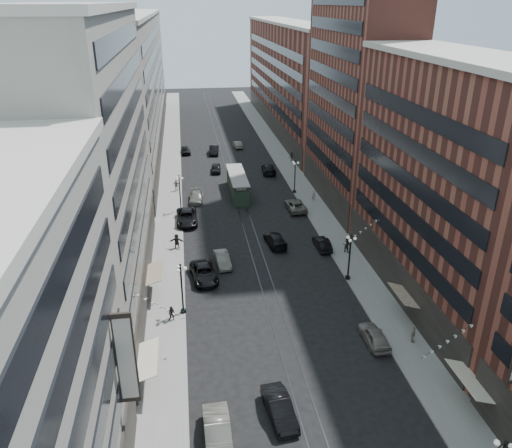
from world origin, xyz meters
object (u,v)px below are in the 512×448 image
lamppost_sw_mid (180,192)px  car_4 (374,336)px  car_12 (269,169)px  pedestrian_8 (313,195)px  streetcar (238,185)px  car_5 (280,408)px  pedestrian_7 (347,245)px  car_13 (216,168)px  lamppost_se_mid (295,175)px  car_9 (186,150)px  car_10 (322,244)px  car_14 (238,144)px  pedestrian_6 (176,185)px  car_extra_0 (222,259)px  lamppost_se_far (350,255)px  lamppost_sw_far (182,287)px  pedestrian_4 (413,334)px  car_8 (196,197)px  pedestrian_2 (172,314)px  car_1 (218,433)px  car_extra_1 (214,150)px  pedestrian_5 (177,241)px  car_7 (187,217)px  car_2 (204,273)px  pedestrian_9 (292,157)px  car_extra_2 (275,240)px

lamppost_sw_mid → car_4: (17.24, -34.29, -2.32)m
car_12 → pedestrian_8: pedestrian_8 is taller
streetcar → car_5: size_ratio=2.42×
streetcar → car_5: bearing=-92.6°
pedestrian_7 → car_13: bearing=-26.9°
lamppost_se_mid → car_9: 31.11m
car_5 → car_10: 28.76m
car_14 → pedestrian_6: bearing=59.7°
lamppost_sw_mid → pedestrian_7: 26.26m
car_9 → pedestrian_6: 22.35m
car_4 → car_extra_0: bearing=-54.9°
lamppost_se_far → car_10: size_ratio=1.28×
lamppost_sw_far → pedestrian_6: lamppost_sw_far is taller
pedestrian_7 → car_5: bearing=103.6°
pedestrian_4 → car_14: (-8.41, 68.68, -0.32)m
pedestrian_4 → car_8: bearing=47.8°
streetcar → car_10: (8.40, -21.08, -0.81)m
streetcar → pedestrian_2: 35.79m
pedestrian_8 → pedestrian_6: bearing=-37.7°
lamppost_se_mid → pedestrian_6: bearing=169.4°
car_4 → car_5: (-10.24, -7.48, 0.04)m
pedestrian_4 → car_14: 69.19m
pedestrian_7 → pedestrian_8: pedestrian_7 is taller
car_1 → pedestrian_6: pedestrian_6 is taller
car_13 → car_extra_1: (0.48, 12.02, 0.14)m
lamppost_sw_mid → car_4: bearing=-63.3°
lamppost_se_far → pedestrian_5: lamppost_se_far is taller
car_extra_1 → car_1: bearing=-87.9°
car_7 → car_10: car_7 is taller
car_7 → car_14: car_7 is taller
pedestrian_7 → pedestrian_8: size_ratio=1.02×
pedestrian_4 → car_7: pedestrian_4 is taller
car_2 → pedestrian_5: pedestrian_5 is taller
car_4 → pedestrian_9: pedestrian_9 is taller
car_9 → car_14: 11.46m
car_5 → car_8: 45.67m
car_14 → pedestrian_5: size_ratio=2.26×
car_4 → car_extra_1: (-10.24, 64.14, 0.09)m
car_1 → pedestrian_9: size_ratio=3.00×
pedestrian_4 → car_10: pedestrian_4 is taller
car_1 → car_14: 78.02m
car_2 → pedestrian_9: (19.17, 42.67, 0.24)m
car_4 → car_9: (-16.01, 65.13, -0.02)m
car_1 → car_extra_1: (4.79, 73.38, -0.01)m
car_8 → car_extra_2: 19.34m
car_7 → car_13: 22.99m
lamppost_sw_far → lamppost_se_far: bearing=12.3°
lamppost_sw_mid → car_14: 36.07m
car_12 → pedestrian_6: (-16.63, -7.40, 0.28)m
lamppost_se_far → car_12: 39.11m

